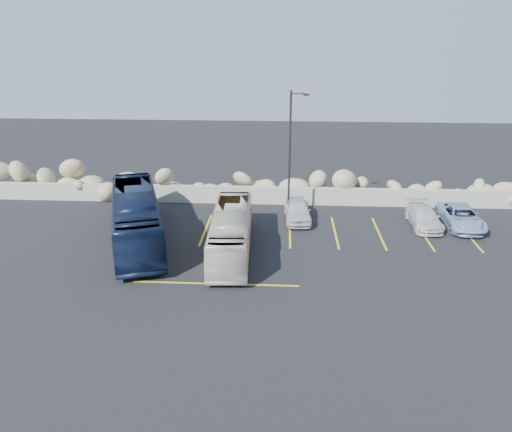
# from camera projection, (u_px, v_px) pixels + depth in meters

# --- Properties ---
(ground) EXTENTS (90.00, 90.00, 0.00)m
(ground) POSITION_uv_depth(u_px,v_px,m) (236.00, 286.00, 23.56)
(ground) COLOR black
(ground) RESTS_ON ground
(seawall) EXTENTS (60.00, 0.40, 1.20)m
(seawall) POSITION_uv_depth(u_px,v_px,m) (252.00, 195.00, 34.56)
(seawall) COLOR gray
(seawall) RESTS_ON ground
(riprap_pile) EXTENTS (54.00, 2.80, 2.60)m
(riprap_pile) POSITION_uv_depth(u_px,v_px,m) (253.00, 180.00, 35.43)
(riprap_pile) COLOR tan
(riprap_pile) RESTS_ON ground
(parking_lines) EXTENTS (18.16, 9.36, 0.01)m
(parking_lines) POSITION_uv_depth(u_px,v_px,m) (326.00, 241.00, 28.51)
(parking_lines) COLOR gold
(parking_lines) RESTS_ON ground
(lamppost) EXTENTS (1.14, 0.18, 8.00)m
(lamppost) POSITION_uv_depth(u_px,v_px,m) (291.00, 152.00, 30.78)
(lamppost) COLOR #282524
(lamppost) RESTS_ON ground
(vintage_bus) EXTENTS (2.36, 8.55, 2.36)m
(vintage_bus) POSITION_uv_depth(u_px,v_px,m) (231.00, 232.00, 26.73)
(vintage_bus) COLOR beige
(vintage_bus) RESTS_ON ground
(tour_coach) EXTENTS (5.53, 10.64, 2.90)m
(tour_coach) POSITION_uv_depth(u_px,v_px,m) (136.00, 218.00, 28.03)
(tour_coach) COLOR black
(tour_coach) RESTS_ON ground
(car_a) EXTENTS (1.79, 4.01, 1.34)m
(car_a) POSITION_uv_depth(u_px,v_px,m) (297.00, 210.00, 31.46)
(car_a) COLOR silver
(car_a) RESTS_ON ground
(car_c) EXTENTS (1.68, 4.03, 1.16)m
(car_c) POSITION_uv_depth(u_px,v_px,m) (424.00, 217.00, 30.55)
(car_c) COLOR silver
(car_c) RESTS_ON ground
(car_d) EXTENTS (2.10, 4.50, 1.25)m
(car_d) POSITION_uv_depth(u_px,v_px,m) (461.00, 217.00, 30.44)
(car_d) COLOR #8AA2C3
(car_d) RESTS_ON ground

